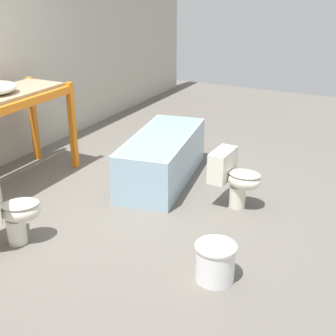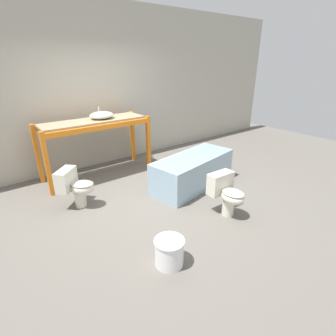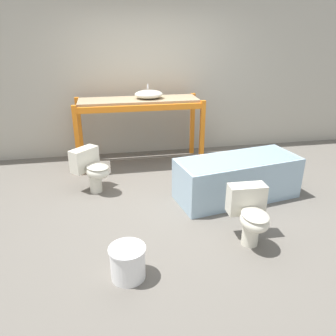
{
  "view_description": "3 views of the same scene",
  "coord_description": "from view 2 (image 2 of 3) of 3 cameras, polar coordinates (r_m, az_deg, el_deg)",
  "views": [
    {
      "loc": [
        -3.68,
        -2.6,
        2.33
      ],
      "look_at": [
        -0.02,
        -0.71,
        0.59
      ],
      "focal_mm": 50.0,
      "sensor_mm": 36.0,
      "label": 1
    },
    {
      "loc": [
        -2.1,
        -3.3,
        2.12
      ],
      "look_at": [
        0.04,
        -0.53,
        0.67
      ],
      "focal_mm": 28.0,
      "sensor_mm": 36.0,
      "label": 2
    },
    {
      "loc": [
        -0.76,
        -3.91,
        2.1
      ],
      "look_at": [
        -0.15,
        -0.63,
        0.7
      ],
      "focal_mm": 35.0,
      "sensor_mm": 36.0,
      "label": 3
    }
  ],
  "objects": [
    {
      "name": "warehouse_wall_rear",
      "position": [
        5.65,
        -16.37,
        16.35
      ],
      "size": [
        10.8,
        0.08,
        3.2
      ],
      "color": "#B2AD9E",
      "rests_on": "ground_plane"
    },
    {
      "name": "toilet_near",
      "position": [
        3.9,
        12.62,
        -5.11
      ],
      "size": [
        0.4,
        0.53,
        0.61
      ],
      "rotation": [
        0.0,
        0.0,
        -0.03
      ],
      "color": "silver",
      "rests_on": "ground_plane"
    },
    {
      "name": "bucket_white",
      "position": [
        3.03,
        0.28,
        -17.75
      ],
      "size": [
        0.34,
        0.34,
        0.32
      ],
      "color": "white",
      "rests_on": "ground_plane"
    },
    {
      "name": "toilet_far",
      "position": [
        4.23,
        -19.55,
        -3.63
      ],
      "size": [
        0.61,
        0.61,
        0.61
      ],
      "rotation": [
        0.0,
        0.0,
        0.77
      ],
      "color": "silver",
      "rests_on": "ground_plane"
    },
    {
      "name": "bathtub_main",
      "position": [
        4.69,
        5.44,
        -0.2
      ],
      "size": [
        1.71,
        0.92,
        0.56
      ],
      "rotation": [
        0.0,
        0.0,
        0.18
      ],
      "color": "#99B7CC",
      "rests_on": "ground_plane"
    },
    {
      "name": "ground_plane",
      "position": [
        4.45,
        -4.58,
        -6.04
      ],
      "size": [
        12.0,
        12.0,
        0.0
      ],
      "primitive_type": "plane",
      "color": "#666059"
    },
    {
      "name": "sink_basin",
      "position": [
        5.14,
        -14.26,
        11.09
      ],
      "size": [
        0.45,
        0.38,
        0.21
      ],
      "color": "silver",
      "rests_on": "shelving_rack"
    },
    {
      "name": "shelving_rack",
      "position": [
        5.13,
        -15.72,
        8.11
      ],
      "size": [
        2.04,
        0.7,
        1.1
      ],
      "color": "orange",
      "rests_on": "ground_plane"
    }
  ]
}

